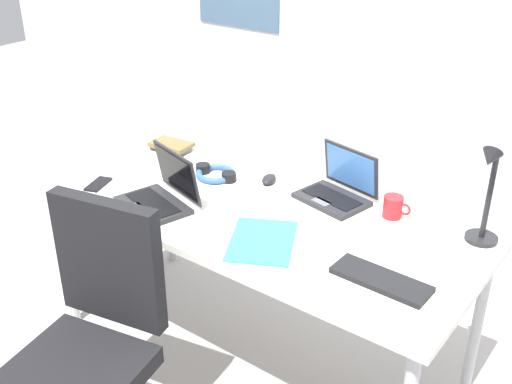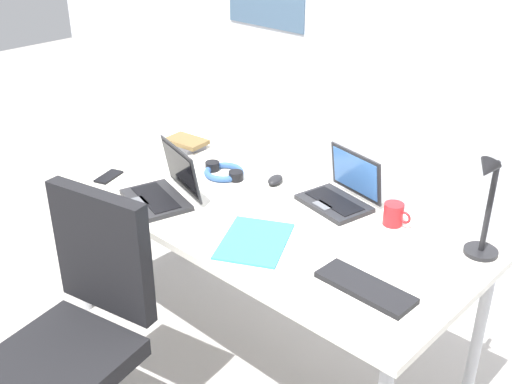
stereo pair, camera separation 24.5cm
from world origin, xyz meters
name	(u,v)px [view 2 (the right image)]	position (x,y,z in m)	size (l,w,h in m)	color
ground_plane	(256,353)	(0.00, 0.00, 0.00)	(12.00, 12.00, 0.00)	gray
wall_back	(414,25)	(0.00, 1.10, 1.30)	(6.00, 0.13, 2.60)	silver
desk	(256,222)	(0.00, 0.00, 0.68)	(1.80, 0.80, 0.74)	silver
desk_lamp	(485,208)	(0.80, 0.28, 0.94)	(0.12, 0.18, 0.40)	black
laptop_mid_desk	(341,194)	(0.21, 0.27, 0.78)	(0.32, 0.28, 0.21)	#232326
laptop_back_right	(164,190)	(-0.33, -0.20, 0.79)	(0.35, 0.32, 0.22)	#232326
external_keyboard	(365,287)	(0.63, -0.15, 0.75)	(0.33, 0.12, 0.02)	black
computer_mouse	(275,180)	(-0.10, 0.23, 0.76)	(0.06, 0.10, 0.03)	black
cell_phone	(109,177)	(-0.68, -0.23, 0.74)	(0.06, 0.14, 0.01)	black
headphones	(224,172)	(-0.33, 0.14, 0.76)	(0.21, 0.18, 0.04)	#335999
book_stack	(186,143)	(-0.69, 0.23, 0.76)	(0.21, 0.14, 0.04)	#4C4C51
paper_folder_near_mouse	(255,241)	(0.16, -0.18, 0.74)	(0.23, 0.31, 0.01)	#338CC6
coffee_mug	(394,214)	(0.46, 0.27, 0.78)	(0.11, 0.08, 0.09)	#B21E23
office_chair	(79,351)	(-0.17, -0.76, 0.40)	(0.52, 0.58, 0.97)	black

